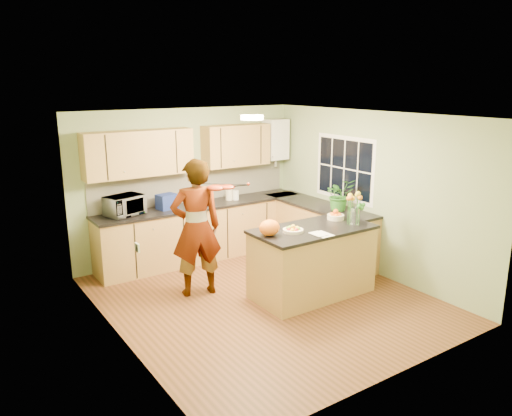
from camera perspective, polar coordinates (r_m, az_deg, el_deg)
floor at (r=7.00m, az=0.96°, el=-10.37°), size 4.50×4.50×0.00m
ceiling at (r=6.37m, az=1.06°, el=10.51°), size 4.00×4.50×0.02m
wall_back at (r=8.47m, az=-7.77°, el=2.79°), size 4.00×0.02×2.50m
wall_front at (r=4.99m, az=16.08°, el=-5.86°), size 4.00×0.02×2.50m
wall_left at (r=5.71m, az=-15.69°, el=-3.26°), size 0.02×4.50×2.50m
wall_right at (r=7.87m, az=13.04°, el=1.66°), size 0.02×4.50×2.50m
back_counter at (r=8.44m, az=-6.07°, el=-2.65°), size 3.64×0.62×0.94m
right_counter at (r=8.45m, az=7.14°, el=-2.67°), size 0.62×2.24×0.94m
splashback at (r=8.51m, az=-7.11°, el=2.52°), size 3.60×0.02×0.52m
upper_cabinets at (r=8.14m, az=-8.48°, el=6.59°), size 3.20×0.34×0.70m
boiler at (r=9.11m, az=2.26°, el=7.83°), size 0.40×0.30×0.86m
window_right at (r=8.21m, az=10.07°, el=4.47°), size 0.01×1.30×1.05m
light_switch at (r=5.16m, az=-13.42°, el=-4.41°), size 0.02×0.09×0.09m
ceiling_lamp at (r=6.62m, az=-0.46°, el=10.32°), size 0.30×0.30×0.07m
peninsula_island at (r=7.02m, az=6.44°, el=-6.07°), size 1.70×0.87×0.97m
fruit_dish at (r=6.64m, az=4.26°, el=-2.43°), size 0.27×0.27×0.10m
orange_bowl at (r=7.31m, az=9.09°, el=-0.83°), size 0.24×0.24×0.14m
flower_vase at (r=7.05m, az=11.30°, el=0.87°), size 0.28×0.28×0.52m
orange_bag at (r=6.45m, az=1.55°, el=-2.26°), size 0.34×0.32×0.21m
papers at (r=6.58m, az=7.59°, el=-2.97°), size 0.20×0.27×0.01m
violinist at (r=6.90m, az=-6.85°, el=-2.27°), size 0.79×0.61×1.93m
violin at (r=6.66m, az=-4.60°, el=2.31°), size 0.63×0.55×0.16m
microwave at (r=7.81m, az=-14.80°, el=0.29°), size 0.64×0.52×0.31m
blue_box at (r=8.07m, az=-10.17°, el=0.73°), size 0.34×0.27×0.24m
kettle at (r=8.36m, az=-5.64°, el=1.49°), size 0.18×0.18×0.33m
jar_cream at (r=8.55m, az=-3.10°, el=1.51°), size 0.14×0.14×0.18m
jar_white at (r=8.56m, az=-2.33°, el=1.48°), size 0.12×0.12×0.16m
potted_plant at (r=7.93m, az=9.51°, el=1.52°), size 0.54×0.49×0.51m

